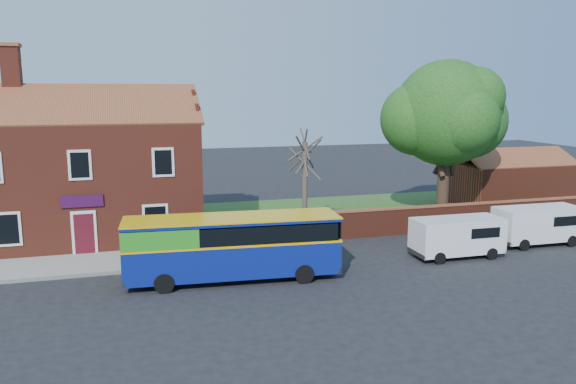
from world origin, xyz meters
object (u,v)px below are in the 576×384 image
object	(u,v)px
bus	(226,245)
large_tree	(446,116)
van_far	(538,224)
van_near	(457,235)

from	to	relation	value
bus	large_tree	bearing A→B (deg)	31.40
bus	large_tree	world-z (taller)	large_tree
van_far	van_near	bearing A→B (deg)	-169.97
van_near	large_tree	size ratio (longest dim) A/B	0.45
bus	van_far	distance (m)	17.21
bus	van_near	xyz separation A→B (m)	(11.66, 0.32, -0.51)
van_far	large_tree	bearing A→B (deg)	106.39
bus	van_near	size ratio (longest dim) A/B	2.08
van_far	large_tree	world-z (taller)	large_tree
van_near	large_tree	world-z (taller)	large_tree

